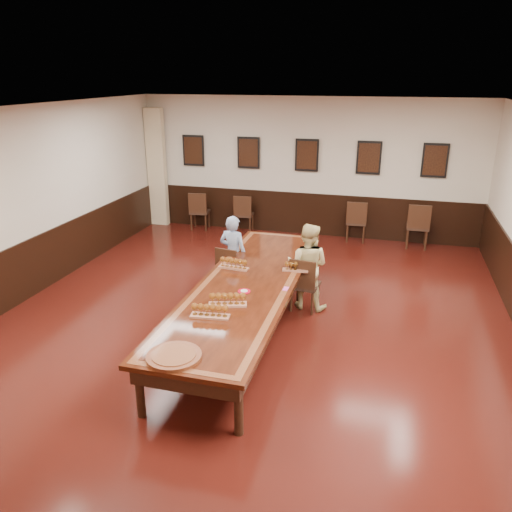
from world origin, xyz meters
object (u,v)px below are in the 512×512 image
(spare_chair_b, at_px, (244,213))
(spare_chair_c, at_px, (356,221))
(spare_chair_a, at_px, (200,210))
(spare_chair_d, at_px, (418,225))
(chair_woman, at_px, (305,283))
(conference_table, at_px, (247,292))
(person_woman, at_px, (308,266))
(chair_man, at_px, (231,269))
(person_man, at_px, (233,254))
(carved_platter, at_px, (174,356))

(spare_chair_b, relative_size, spare_chair_c, 0.96)
(spare_chair_a, height_order, spare_chair_d, spare_chair_d)
(spare_chair_a, distance_m, spare_chair_d, 5.17)
(chair_woman, bearing_deg, conference_table, 57.48)
(spare_chair_d, bearing_deg, person_woman, 62.89)
(chair_man, relative_size, person_man, 0.63)
(chair_woman, relative_size, conference_table, 0.18)
(spare_chair_d, bearing_deg, chair_woman, 63.35)
(carved_platter, bearing_deg, person_woman, 73.73)
(spare_chair_d, height_order, conference_table, spare_chair_d)
(spare_chair_c, relative_size, person_man, 0.70)
(chair_man, distance_m, chair_woman, 1.42)
(carved_platter, bearing_deg, spare_chair_b, 100.38)
(spare_chair_c, height_order, person_man, person_man)
(spare_chair_b, bearing_deg, conference_table, 101.60)
(spare_chair_b, height_order, spare_chair_d, spare_chair_d)
(spare_chair_b, distance_m, spare_chair_c, 2.71)
(spare_chair_d, relative_size, carved_platter, 1.64)
(chair_man, height_order, spare_chair_d, spare_chair_d)
(spare_chair_c, height_order, conference_table, spare_chair_c)
(person_woman, relative_size, conference_table, 0.29)
(person_man, bearing_deg, conference_table, 125.26)
(person_man, xyz_separation_m, carved_platter, (0.45, -3.51, 0.08))
(chair_man, bearing_deg, person_woman, 179.82)
(spare_chair_a, height_order, person_woman, person_woman)
(spare_chair_d, distance_m, carved_platter, 7.38)
(spare_chair_a, bearing_deg, person_man, 112.82)
(spare_chair_b, relative_size, carved_platter, 1.49)
(spare_chair_c, xyz_separation_m, person_man, (-1.88, -3.44, 0.21))
(spare_chair_a, bearing_deg, spare_chair_d, 172.36)
(chair_man, bearing_deg, chair_woman, 175.86)
(spare_chair_d, relative_size, person_man, 0.74)
(spare_chair_c, bearing_deg, spare_chair_a, -0.56)
(chair_man, distance_m, person_woman, 1.44)
(chair_man, height_order, spare_chair_b, spare_chair_b)
(spare_chair_b, relative_size, spare_chair_d, 0.91)
(spare_chair_a, bearing_deg, carved_platter, 101.91)
(spare_chair_d, relative_size, person_woman, 0.71)
(chair_woman, bearing_deg, spare_chair_a, -42.12)
(spare_chair_d, xyz_separation_m, person_woman, (-1.85, -3.65, 0.21))
(spare_chair_a, bearing_deg, spare_chair_c, 173.92)
(spare_chair_b, relative_size, conference_table, 0.18)
(conference_table, bearing_deg, spare_chair_c, 75.37)
(conference_table, bearing_deg, person_man, 115.95)
(chair_man, distance_m, spare_chair_c, 4.00)
(carved_platter, bearing_deg, person_man, 97.24)
(chair_man, bearing_deg, spare_chair_d, -124.17)
(chair_woman, height_order, spare_chair_b, spare_chair_b)
(chair_woman, relative_size, person_man, 0.67)
(spare_chair_d, height_order, person_man, person_man)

